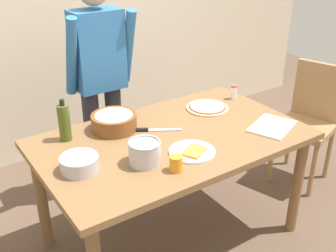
# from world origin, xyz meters

# --- Properties ---
(ground) EXTENTS (8.00, 8.00, 0.00)m
(ground) POSITION_xyz_m (0.00, 0.00, 0.00)
(ground) COLOR brown
(wall_back) EXTENTS (5.60, 0.10, 2.60)m
(wall_back) POSITION_xyz_m (0.00, 1.60, 1.30)
(wall_back) COLOR beige
(wall_back) RESTS_ON ground
(dining_table) EXTENTS (1.60, 0.96, 0.76)m
(dining_table) POSITION_xyz_m (0.00, 0.00, 0.67)
(dining_table) COLOR brown
(dining_table) RESTS_ON ground
(person_cook) EXTENTS (0.49, 0.25, 1.62)m
(person_cook) POSITION_xyz_m (-0.10, 0.76, 0.94)
(person_cook) COLOR #2D2D38
(person_cook) RESTS_ON ground
(chair_wooden_right) EXTENTS (0.50, 0.50, 0.95)m
(chair_wooden_right) POSITION_xyz_m (1.32, 0.02, 0.54)
(chair_wooden_right) COLOR #A37A4C
(chair_wooden_right) RESTS_ON ground
(pizza_raw_on_board) EXTENTS (0.29, 0.29, 0.02)m
(pizza_raw_on_board) POSITION_xyz_m (0.43, 0.21, 0.77)
(pizza_raw_on_board) COLOR beige
(pizza_raw_on_board) RESTS_ON dining_table
(plate_with_slice) EXTENTS (0.26, 0.26, 0.02)m
(plate_with_slice) POSITION_xyz_m (-0.02, -0.22, 0.77)
(plate_with_slice) COLOR white
(plate_with_slice) RESTS_ON dining_table
(popcorn_bowl) EXTENTS (0.28, 0.28, 0.11)m
(popcorn_bowl) POSITION_xyz_m (-0.24, 0.28, 0.82)
(popcorn_bowl) COLOR brown
(popcorn_bowl) RESTS_ON dining_table
(mixing_bowl_steel) EXTENTS (0.20, 0.20, 0.08)m
(mixing_bowl_steel) POSITION_xyz_m (-0.61, -0.04, 0.80)
(mixing_bowl_steel) COLOR #B7B7BC
(mixing_bowl_steel) RESTS_ON dining_table
(olive_oil_bottle) EXTENTS (0.07, 0.07, 0.26)m
(olive_oil_bottle) POSITION_xyz_m (-0.54, 0.32, 0.87)
(olive_oil_bottle) COLOR #47561E
(olive_oil_bottle) RESTS_ON dining_table
(steel_pot) EXTENTS (0.17, 0.17, 0.13)m
(steel_pot) POSITION_xyz_m (-0.30, -0.17, 0.83)
(steel_pot) COLOR #B7B7BC
(steel_pot) RESTS_ON dining_table
(cup_orange) EXTENTS (0.07, 0.07, 0.08)m
(cup_orange) POSITION_xyz_m (-0.20, -0.32, 0.80)
(cup_orange) COLOR orange
(cup_orange) RESTS_ON dining_table
(salt_shaker) EXTENTS (0.04, 0.04, 0.11)m
(salt_shaker) POSITION_xyz_m (0.70, 0.24, 0.81)
(salt_shaker) COLOR white
(salt_shaker) RESTS_ON dining_table
(cutting_board_white) EXTENTS (0.36, 0.32, 0.01)m
(cutting_board_white) POSITION_xyz_m (0.59, -0.25, 0.77)
(cutting_board_white) COLOR white
(cutting_board_white) RESTS_ON dining_table
(chef_knife) EXTENTS (0.26, 0.17, 0.02)m
(chef_knife) POSITION_xyz_m (-0.07, 0.13, 0.77)
(chef_knife) COLOR silver
(chef_knife) RESTS_ON dining_table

